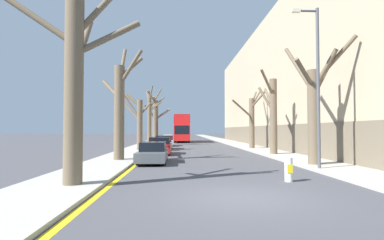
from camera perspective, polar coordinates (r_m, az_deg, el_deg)
name	(u,v)px	position (r m, az deg, el deg)	size (l,w,h in m)	color
ground_plane	(243,198)	(9.38, 9.67, -14.37)	(300.00, 300.00, 0.00)	#424247
sidewalk_left	(158,140)	(59.14, -6.55, -3.78)	(3.06, 120.00, 0.12)	#A39E93
sidewalk_right	(220,140)	(59.54, 5.37, -3.77)	(3.06, 120.00, 0.12)	#A39E93
building_facade_right	(292,89)	(40.87, 18.59, 5.62)	(10.08, 49.86, 14.62)	tan
kerb_line_stripe	(166,140)	(59.04, -4.89, -3.84)	(0.24, 120.00, 0.01)	yellow
street_tree_left_0	(75,79)	(11.59, -21.38, 7.29)	(4.83, 2.25, 7.50)	brown
street_tree_left_1	(120,107)	(20.00, -13.57, 2.49)	(3.09, 2.22, 7.64)	brown
street_tree_left_2	(138,120)	(29.26, -10.22, -0.07)	(3.30, 2.03, 5.85)	brown
street_tree_left_3	(150,116)	(39.05, -7.99, 0.73)	(2.61, 2.90, 7.71)	brown
street_tree_left_4	(155,119)	(48.95, -7.00, 0.17)	(4.23, 2.43, 8.40)	brown
street_tree_right_0	(314,107)	(18.12, 22.26, 2.39)	(3.36, 3.64, 7.20)	brown
street_tree_right_1	(273,114)	(24.85, 15.10, 1.13)	(1.71, 3.27, 6.72)	brown
street_tree_right_2	(252,120)	(32.08, 11.32, 0.08)	(3.56, 3.92, 6.34)	brown
double_decker_bus	(182,127)	(50.08, -1.97, -1.35)	(2.51, 10.03, 4.42)	red
parked_car_0	(153,153)	(18.81, -7.44, -6.20)	(1.71, 4.52, 1.27)	#4C5156
parked_car_1	(160,146)	(25.12, -6.17, -4.97)	(1.86, 4.17, 1.42)	maroon
parked_car_2	(164,143)	(31.40, -5.42, -4.35)	(1.75, 4.46, 1.43)	#9EA3AD
parked_car_3	(166,141)	(37.87, -4.90, -4.01)	(1.79, 3.96, 1.31)	silver
lamp_post	(316,79)	(16.43, 22.58, 7.14)	(1.40, 0.20, 8.21)	#4C4F54
traffic_bollard	(289,170)	(12.49, 17.93, -8.96)	(0.31, 0.32, 0.95)	white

